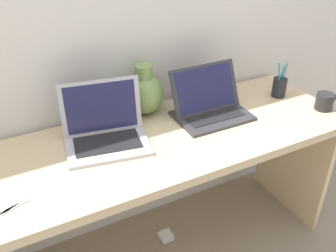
# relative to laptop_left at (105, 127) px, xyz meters

# --- Properties ---
(ground_plane) EXTENTS (6.00, 6.00, 0.00)m
(ground_plane) POSITION_rel_laptop_left_xyz_m (0.25, -0.09, -0.79)
(ground_plane) COLOR gray
(back_wall) EXTENTS (4.40, 0.04, 2.40)m
(back_wall) POSITION_rel_laptop_left_xyz_m (0.25, 0.25, 0.41)
(back_wall) COLOR silver
(back_wall) RESTS_ON ground
(desk) EXTENTS (1.68, 0.60, 0.73)m
(desk) POSITION_rel_laptop_left_xyz_m (0.25, -0.09, -0.21)
(desk) COLOR #D1B78C
(desk) RESTS_ON ground
(laptop_left) EXTENTS (0.38, 0.31, 0.25)m
(laptop_left) POSITION_rel_laptop_left_xyz_m (0.00, 0.00, 0.00)
(laptop_left) COLOR #B2B2B7
(laptop_left) RESTS_ON desk
(laptop_right) EXTENTS (0.35, 0.25, 0.22)m
(laptop_right) POSITION_rel_laptop_left_xyz_m (0.51, -0.01, -0.01)
(laptop_right) COLOR #333338
(laptop_right) RESTS_ON desk
(green_vase) EXTENTS (0.18, 0.18, 0.24)m
(green_vase) POSITION_rel_laptop_left_xyz_m (0.25, 0.15, 0.04)
(green_vase) COLOR #75934C
(green_vase) RESTS_ON desk
(coffee_mug) EXTENTS (0.12, 0.09, 0.08)m
(coffee_mug) POSITION_rel_laptop_left_xyz_m (1.04, -0.23, -0.02)
(coffee_mug) COLOR black
(coffee_mug) RESTS_ON desk
(pen_cup) EXTENTS (0.07, 0.07, 0.19)m
(pen_cup) POSITION_rel_laptop_left_xyz_m (0.94, -0.02, -0.01)
(pen_cup) COLOR black
(pen_cup) RESTS_ON desk
(scissors) EXTENTS (0.14, 0.09, 0.01)m
(scissors) POSITION_rel_laptop_left_xyz_m (-0.46, -0.26, -0.06)
(scissors) COLOR #B7B7BC
(scissors) RESTS_ON desk
(power_brick) EXTENTS (0.07, 0.07, 0.03)m
(power_brick) POSITION_rel_laptop_left_xyz_m (0.28, -0.01, -0.78)
(power_brick) COLOR white
(power_brick) RESTS_ON ground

